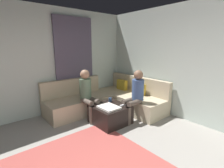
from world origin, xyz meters
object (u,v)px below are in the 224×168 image
(ottoman, at_px, (110,114))
(coffee_mug, at_px, (110,100))
(person_on_couch_back, at_px, (135,94))
(person_on_couch_side, at_px, (88,93))
(sectional_couch, at_px, (108,100))
(game_remote, at_px, (123,105))

(ottoman, bearing_deg, coffee_mug, 140.71)
(person_on_couch_back, bearing_deg, person_on_couch_side, 46.09)
(sectional_couch, relative_size, game_remote, 17.00)
(coffee_mug, relative_size, game_remote, 0.63)
(sectional_couch, height_order, coffee_mug, sectional_couch)
(coffee_mug, bearing_deg, person_on_couch_back, 38.29)
(coffee_mug, xyz_separation_m, person_on_couch_side, (-0.31, -0.44, 0.19))
(game_remote, xyz_separation_m, person_on_couch_back, (0.07, 0.33, 0.23))
(ottoman, relative_size, person_on_couch_back, 0.63)
(sectional_couch, distance_m, coffee_mug, 0.59)
(person_on_couch_back, bearing_deg, game_remote, 78.58)
(coffee_mug, distance_m, game_remote, 0.40)
(ottoman, distance_m, person_on_couch_back, 0.75)
(game_remote, bearing_deg, coffee_mug, -174.29)
(coffee_mug, height_order, person_on_couch_side, person_on_couch_side)
(sectional_couch, distance_m, person_on_couch_back, 1.00)
(ottoman, distance_m, coffee_mug, 0.38)
(ottoman, height_order, coffee_mug, coffee_mug)
(game_remote, relative_size, person_on_couch_back, 0.12)
(coffee_mug, bearing_deg, ottoman, -39.29)
(sectional_couch, bearing_deg, coffee_mug, -34.31)
(sectional_couch, distance_m, person_on_couch_side, 0.85)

